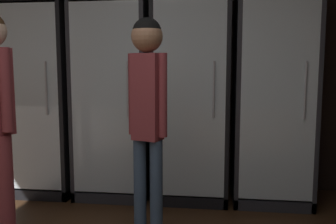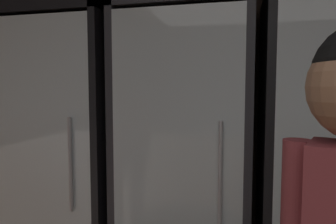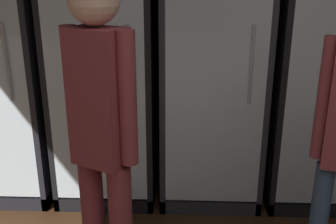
{
  "view_description": "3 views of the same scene",
  "coord_description": "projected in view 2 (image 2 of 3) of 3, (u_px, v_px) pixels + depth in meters",
  "views": [
    {
      "loc": [
        0.62,
        -0.97,
        1.31
      ],
      "look_at": [
        0.16,
        2.66,
        0.86
      ],
      "focal_mm": 39.15,
      "sensor_mm": 36.0,
      "label": 1
    },
    {
      "loc": [
        -0.07,
        0.86,
        1.52
      ],
      "look_at": [
        -0.42,
        2.31,
        1.4
      ],
      "focal_mm": 32.94,
      "sensor_mm": 36.0,
      "label": 2
    },
    {
      "loc": [
        -0.59,
        -0.17,
        1.66
      ],
      "look_at": [
        -0.69,
        2.46,
        0.73
      ],
      "focal_mm": 42.59,
      "sensor_mm": 36.0,
      "label": 3
    }
  ],
  "objects": [
    {
      "name": "wall_back",
      "position": [
        253.0,
        104.0,
        2.09
      ],
      "size": [
        6.0,
        0.06,
        2.8
      ],
      "primitive_type": "cube",
      "color": "black",
      "rests_on": "ground"
    },
    {
      "name": "cooler_center",
      "position": [
        188.0,
        175.0,
        1.89
      ],
      "size": [
        0.73,
        0.7,
        2.02
      ],
      "color": "#2B2B30",
      "rests_on": "ground"
    },
    {
      "name": "cooler_left",
      "position": [
        74.0,
        166.0,
        2.07
      ],
      "size": [
        0.73,
        0.7,
        2.02
      ],
      "color": "black",
      "rests_on": "ground"
    },
    {
      "name": "cooler_right",
      "position": [
        327.0,
        183.0,
        1.7
      ],
      "size": [
        0.73,
        0.7,
        2.02
      ],
      "color": "black",
      "rests_on": "ground"
    }
  ]
}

